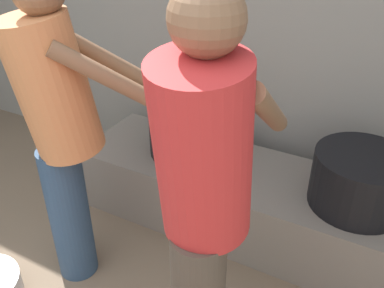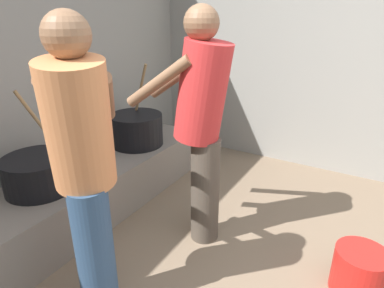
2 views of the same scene
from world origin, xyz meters
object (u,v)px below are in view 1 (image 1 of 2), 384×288
Objects in this scene: cooking_pot_main at (189,134)px; cook_in_orange_shirt at (60,123)px; cooking_pot_secondary at (360,180)px; cook_in_red_shirt at (203,197)px.

cooking_pot_main is 0.87m from cook_in_orange_shirt.
cook_in_orange_shirt is (-1.22, -0.71, 0.35)m from cooking_pot_secondary.
cook_in_red_shirt is 1.02× the size of cook_in_orange_shirt.
cooking_pot_main is at bearing 72.88° from cook_in_orange_shirt.
cooking_pot_secondary reaches higher than cooking_pot_main.
cook_in_orange_shirt is at bearing -149.76° from cooking_pot_secondary.
cook_in_red_shirt is (-0.41, -0.91, 0.37)m from cooking_pot_secondary.
cooking_pot_secondary is 1.06m from cook_in_red_shirt.
cook_in_red_shirt is at bearing -58.85° from cooking_pot_main.
cooking_pot_main is 0.43× the size of cook_in_red_shirt.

